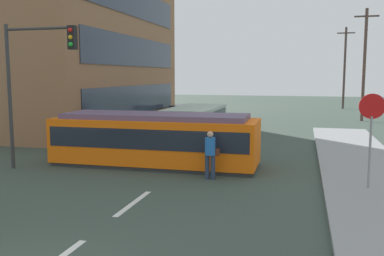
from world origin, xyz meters
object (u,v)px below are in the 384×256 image
(parked_sedan_furthest, at_px, (183,112))
(utility_pole_distant, at_px, (345,67))
(parked_sedan_far, at_px, (144,120))
(streetcar_tram, at_px, (155,139))
(city_bus, at_px, (195,120))
(stop_sign, at_px, (371,121))
(parked_sedan_mid, at_px, (107,133))
(pedestrian_crossing, at_px, (210,152))
(traffic_light_mast, at_px, (34,69))
(utility_pole_far, at_px, (364,63))

(parked_sedan_furthest, xyz_separation_m, utility_pole_distant, (13.45, 14.99, 3.83))
(parked_sedan_far, bearing_deg, parked_sedan_furthest, 83.97)
(streetcar_tram, bearing_deg, city_bus, 92.48)
(parked_sedan_furthest, height_order, stop_sign, stop_sign)
(streetcar_tram, bearing_deg, parked_sedan_furthest, 102.28)
(parked_sedan_far, bearing_deg, parked_sedan_mid, -86.12)
(streetcar_tram, distance_m, parked_sedan_far, 11.11)
(city_bus, height_order, pedestrian_crossing, city_bus)
(streetcar_tram, relative_size, traffic_light_mast, 1.49)
(parked_sedan_mid, relative_size, parked_sedan_furthest, 1.01)
(parked_sedan_mid, xyz_separation_m, utility_pole_far, (14.13, 15.71, 3.87))
(parked_sedan_mid, distance_m, stop_sign, 13.22)
(parked_sedan_mid, bearing_deg, pedestrian_crossing, -40.37)
(streetcar_tram, bearing_deg, pedestrian_crossing, -32.87)
(streetcar_tram, xyz_separation_m, utility_pole_distant, (9.72, 32.08, 3.39))
(traffic_light_mast, bearing_deg, utility_pole_distant, 68.01)
(streetcar_tram, relative_size, parked_sedan_mid, 1.78)
(city_bus, relative_size, parked_sedan_mid, 1.30)
(pedestrian_crossing, bearing_deg, parked_sedan_mid, 139.63)
(pedestrian_crossing, relative_size, stop_sign, 0.58)
(parked_sedan_furthest, distance_m, utility_pole_far, 14.58)
(parked_sedan_mid, height_order, traffic_light_mast, traffic_light_mast)
(parked_sedan_far, height_order, parked_sedan_furthest, same)
(parked_sedan_far, bearing_deg, city_bus, -30.66)
(city_bus, bearing_deg, parked_sedan_furthest, 109.89)
(city_bus, distance_m, parked_sedan_far, 4.81)
(city_bus, distance_m, parked_sedan_furthest, 9.97)
(parked_sedan_mid, bearing_deg, utility_pole_far, 48.03)
(streetcar_tram, relative_size, utility_pole_far, 0.94)
(streetcar_tram, bearing_deg, utility_pole_far, 62.83)
(parked_sedan_furthest, height_order, traffic_light_mast, traffic_light_mast)
(traffic_light_mast, bearing_deg, streetcar_tram, 25.70)
(pedestrian_crossing, height_order, stop_sign, stop_sign)
(streetcar_tram, height_order, city_bus, streetcar_tram)
(parked_sedan_mid, distance_m, utility_pole_distant, 31.54)
(parked_sedan_mid, bearing_deg, parked_sedan_furthest, 88.64)
(city_bus, height_order, parked_sedan_furthest, city_bus)
(utility_pole_far, bearing_deg, pedestrian_crossing, -109.32)
(stop_sign, relative_size, utility_pole_distant, 0.34)
(pedestrian_crossing, xyz_separation_m, traffic_light_mast, (-6.62, -0.25, 2.86))
(traffic_light_mast, relative_size, utility_pole_distant, 0.64)
(utility_pole_distant, bearing_deg, parked_sedan_furthest, -131.90)
(traffic_light_mast, bearing_deg, utility_pole_far, 56.85)
(stop_sign, bearing_deg, parked_sedan_mid, 152.79)
(parked_sedan_furthest, xyz_separation_m, utility_pole_far, (13.82, 2.58, 3.87))
(traffic_light_mast, height_order, utility_pole_distant, utility_pole_distant)
(stop_sign, bearing_deg, streetcar_tram, 165.05)
(pedestrian_crossing, distance_m, parked_sedan_mid, 8.72)
(city_bus, xyz_separation_m, traffic_light_mast, (-3.68, -9.66, 2.78))
(streetcar_tram, bearing_deg, traffic_light_mast, -154.30)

